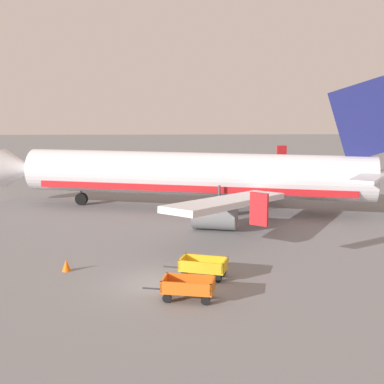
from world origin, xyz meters
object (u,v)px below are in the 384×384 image
airplane (206,175)px  traffic_cone_near_plane (66,265)px  baggage_cart_nearest (188,288)px  baggage_cart_second_in_row (203,267)px

airplane → traffic_cone_near_plane: size_ratio=54.99×
baggage_cart_nearest → baggage_cart_second_in_row: (0.89, 3.20, 0.00)m
baggage_cart_second_in_row → traffic_cone_near_plane: baggage_cart_second_in_row is taller
airplane → traffic_cone_near_plane: airplane is taller
baggage_cart_nearest → baggage_cart_second_in_row: same height
airplane → baggage_cart_nearest: 20.94m
airplane → baggage_cart_second_in_row: (-1.10, -17.51, -2.45)m
baggage_cart_nearest → traffic_cone_near_plane: bearing=146.5°
traffic_cone_near_plane → baggage_cart_nearest: bearing=-33.5°
airplane → traffic_cone_near_plane: bearing=-118.5°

